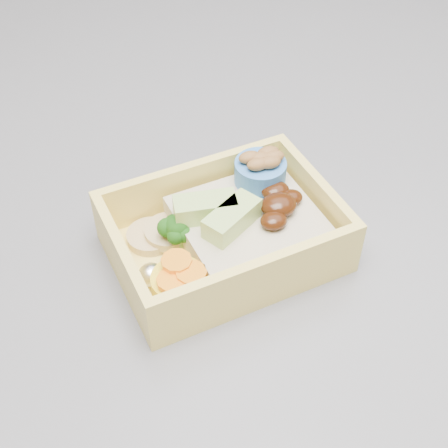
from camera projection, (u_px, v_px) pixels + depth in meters
name	position (u px, v px, depth m)	size (l,w,h in m)	color
bento_box	(229.00, 231.00, 0.45)	(0.17, 0.14, 0.06)	#FFE169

